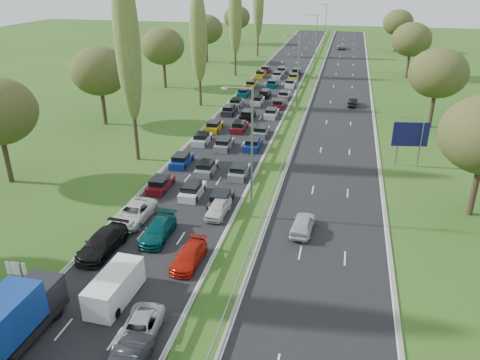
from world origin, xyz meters
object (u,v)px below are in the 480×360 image
Objects in this scene: near_car_2 at (134,213)px; direction_sign at (410,136)px; info_sign at (17,271)px; blue_lorry at (6,326)px; white_van_rear at (116,285)px; near_car_3 at (102,243)px.

near_car_2 is 31.49m from direction_sign.
info_sign is at bearing -107.79° from near_car_2.
blue_lorry is 1.65× the size of direction_sign.
info_sign is at bearing -173.98° from white_van_rear.
info_sign is (-7.30, -0.47, 0.31)m from white_van_rear.
blue_lorry is at bearing -86.87° from near_car_3.
near_car_2 is 1.00× the size of near_car_3.
info_sign reaches higher than near_car_2.
near_car_2 is at bearing 70.35° from info_sign.
blue_lorry is (-0.40, -16.23, 1.10)m from near_car_2.
near_car_3 is 1.08× the size of white_van_rear.
white_van_rear is at bearing 3.67° from info_sign.
near_car_3 is at bearing -136.18° from direction_sign.
info_sign is at bearing -118.96° from near_car_3.
direction_sign is (25.36, 35.23, 1.68)m from blue_lorry.
near_car_2 is 1.06× the size of direction_sign.
blue_lorry reaches higher than info_sign.
blue_lorry is at bearing -125.74° from direction_sign.
blue_lorry is 43.44m from direction_sign.
direction_sign is (25.26, 24.24, 2.75)m from near_car_3.
info_sign is 41.48m from direction_sign.
near_car_3 is at bearing -91.49° from near_car_2.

